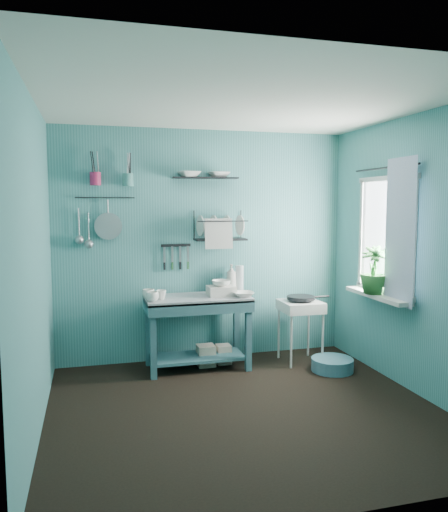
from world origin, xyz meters
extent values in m
plane|color=black|center=(0.00, 0.00, 0.00)|extent=(3.20, 3.20, 0.00)
plane|color=silver|center=(0.00, 0.00, 2.50)|extent=(3.20, 3.20, 0.00)
plane|color=#3B7879|center=(0.00, 1.50, 1.25)|extent=(3.20, 0.00, 3.20)
plane|color=#3B7879|center=(0.00, -1.50, 1.25)|extent=(3.20, 0.00, 3.20)
plane|color=#3B7879|center=(-1.60, 0.00, 1.25)|extent=(0.00, 3.00, 3.00)
plane|color=#3B7879|center=(1.60, 0.00, 1.25)|extent=(0.00, 3.00, 3.00)
cube|color=#2D565E|center=(-0.16, 1.14, 0.38)|extent=(1.11, 0.63, 0.76)
imported|color=white|center=(-0.64, 0.98, 0.81)|extent=(0.12, 0.12, 0.10)
imported|color=white|center=(-0.54, 1.08, 0.80)|extent=(0.14, 0.14, 0.09)
imported|color=white|center=(-0.66, 1.14, 0.81)|extent=(0.17, 0.17, 0.10)
cube|color=beige|center=(0.09, 1.12, 0.81)|extent=(0.28, 0.22, 0.10)
imported|color=white|center=(0.09, 1.12, 0.89)|extent=(0.20, 0.19, 0.06)
imported|color=beige|center=(0.26, 1.34, 0.91)|extent=(0.11, 0.12, 0.30)
cylinder|color=#AEBBC2|center=(0.36, 1.36, 0.90)|extent=(0.09, 0.09, 0.28)
imported|color=white|center=(0.29, 0.99, 0.78)|extent=(0.22, 0.22, 0.05)
cube|color=beige|center=(0.96, 1.06, 0.33)|extent=(0.49, 0.49, 0.67)
cylinder|color=black|center=(0.96, 1.06, 0.70)|extent=(0.30, 0.30, 0.03)
cube|color=black|center=(-0.32, 1.47, 1.26)|extent=(0.32, 0.03, 0.03)
cube|color=black|center=(0.15, 1.37, 1.48)|extent=(0.56, 0.27, 0.32)
cube|color=black|center=(-0.01, 1.40, 1.98)|extent=(0.71, 0.25, 0.02)
imported|color=white|center=(-0.18, 1.40, 2.05)|extent=(0.27, 0.27, 0.06)
imported|color=white|center=(0.14, 1.40, 2.01)|extent=(0.25, 0.25, 0.06)
cylinder|color=#A81F4A|center=(-1.14, 1.42, 1.96)|extent=(0.11, 0.11, 0.13)
cylinder|color=teal|center=(-0.82, 1.42, 1.95)|extent=(0.11, 0.11, 0.13)
cylinder|color=#94979B|center=(-1.02, 1.45, 1.48)|extent=(0.28, 0.03, 0.28)
cylinder|color=#94979B|center=(-1.32, 1.46, 1.51)|extent=(0.01, 0.01, 0.30)
cylinder|color=#94979B|center=(-1.22, 1.46, 1.47)|extent=(0.01, 0.01, 0.30)
cylinder|color=black|center=(-1.05, 1.47, 1.77)|extent=(0.60, 0.01, 0.01)
plane|color=white|center=(1.59, 0.45, 1.40)|extent=(0.00, 1.10, 1.10)
cube|color=beige|center=(1.50, 0.45, 0.81)|extent=(0.16, 0.95, 0.04)
plane|color=silver|center=(1.52, 0.15, 1.45)|extent=(0.00, 1.35, 1.35)
cylinder|color=black|center=(1.54, 0.45, 2.05)|extent=(0.02, 1.05, 0.02)
imported|color=#2A6A2D|center=(1.46, 0.46, 1.06)|extent=(0.35, 0.35, 0.47)
cube|color=tan|center=(-0.06, 1.19, 0.11)|extent=(0.18, 0.18, 0.22)
cube|color=tan|center=(0.14, 1.22, 0.10)|extent=(0.15, 0.15, 0.20)
cylinder|color=teal|center=(1.16, 0.69, 0.07)|extent=(0.43, 0.43, 0.13)
camera|label=1|loc=(-1.20, -3.82, 1.70)|focal=35.00mm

